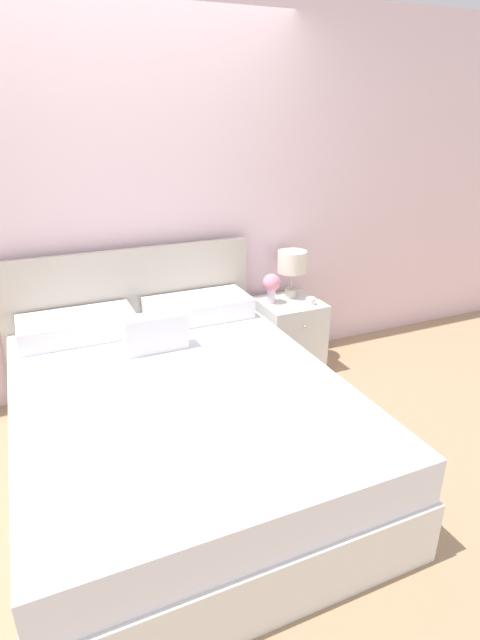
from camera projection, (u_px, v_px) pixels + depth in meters
ground_plane at (139, 381)px, 3.75m from camera, size 12.00×12.00×0.00m
wall_back at (121, 205)px, 3.31m from camera, size 8.00×0.06×2.60m
bed at (176, 416)px, 2.79m from camera, size 1.72×2.15×1.02m
nightstand at (289, 335)px, 3.87m from camera, size 0.45×0.46×0.55m
table_lamp at (292, 264)px, 3.76m from camera, size 0.22×0.22×0.36m
flower_vase at (272, 285)px, 3.68m from camera, size 0.13×0.13×0.22m
teacup at (311, 302)px, 3.69m from camera, size 0.12×0.12×0.05m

